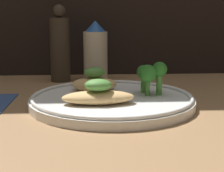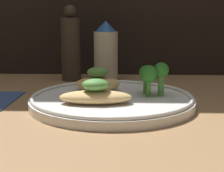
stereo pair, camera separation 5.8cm
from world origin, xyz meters
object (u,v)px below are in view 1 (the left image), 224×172
broccoli_bunch (150,74)px  sauce_bottle (95,52)px  pepper_grinder (60,47)px  plate (112,100)px

broccoli_bunch → sauce_bottle: bearing=112.8°
broccoli_bunch → pepper_grinder: pepper_grinder is taller
sauce_bottle → broccoli_bunch: bearing=-67.2°
broccoli_bunch → sauce_bottle: sauce_bottle is taller
broccoli_bunch → sauce_bottle: size_ratio=0.42×
plate → broccoli_bunch: size_ratio=4.77×
broccoli_bunch → pepper_grinder: size_ratio=0.33×
sauce_bottle → plate: bearing=-84.2°
pepper_grinder → plate: bearing=-65.9°
pepper_grinder → sauce_bottle: bearing=0.0°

